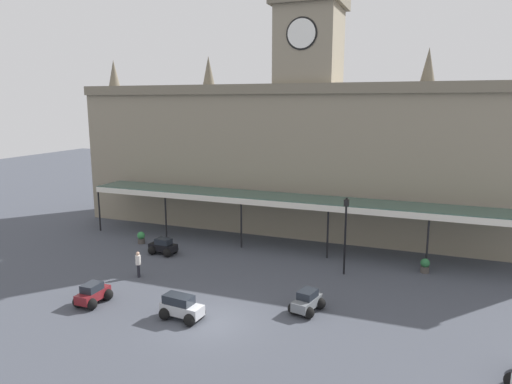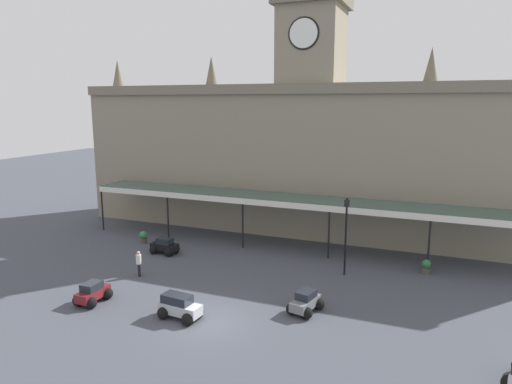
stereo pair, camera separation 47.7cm
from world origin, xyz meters
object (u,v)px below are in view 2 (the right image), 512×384
Objects in this scene: pedestrian_beside_cars at (139,262)px; victorian_lamppost at (346,228)px; car_grey_sedan at (306,303)px; car_black_sedan at (165,247)px; car_maroon_sedan at (93,294)px; planter_forecourt_centre at (143,237)px; car_silver_estate at (180,308)px; planter_by_canopy at (426,266)px.

pedestrian_beside_cars is 13.53m from victorian_lamppost.
car_grey_sedan is 6.83m from victorian_lamppost.
car_black_sedan is at bearing 156.21° from car_grey_sedan.
pedestrian_beside_cars reaches higher than car_maroon_sedan.
car_maroon_sedan is 11.20m from planter_forecourt_centre.
car_grey_sedan is at bearing -4.97° from pedestrian_beside_cars.
car_silver_estate is 2.42× the size of planter_forecourt_centre.
victorian_lamppost reaches higher than car_maroon_sedan.
planter_by_canopy is at bearing 55.72° from car_grey_sedan.
car_black_sedan is 1.26× the size of pedestrian_beside_cars.
car_grey_sedan is 1.07× the size of car_maroon_sedan.
car_silver_estate is (6.58, -8.66, 0.06)m from car_black_sedan.
pedestrian_beside_cars is at bearing -77.53° from car_black_sedan.
pedestrian_beside_cars reaches higher than car_silver_estate.
car_silver_estate reaches higher than planter_forecourt_centre.
car_silver_estate is 1.13× the size of car_maroon_sedan.
victorian_lamppost is 16.55m from planter_forecourt_centre.
car_silver_estate reaches higher than car_grey_sedan.
car_maroon_sedan is at bearing -178.34° from car_silver_estate.
planter_by_canopy is 1.00× the size of planter_forecourt_centre.
car_silver_estate is at bearing -46.81° from planter_forecourt_centre.
car_grey_sedan is 13.59m from car_black_sedan.
planter_by_canopy is at bearing 9.24° from car_black_sedan.
car_black_sedan is at bearing -170.76° from planter_by_canopy.
car_black_sedan and car_maroon_sedan have the same top height.
car_black_sedan is 18.43m from planter_by_canopy.
car_grey_sedan is at bearing -97.53° from victorian_lamppost.
pedestrian_beside_cars is 7.32m from planter_forecourt_centre.
car_maroon_sedan is at bearing -145.52° from planter_by_canopy.
victorian_lamppost is (6.68, 9.41, 2.61)m from car_silver_estate.
car_maroon_sedan is 2.14× the size of planter_forecourt_centre.
car_black_sedan is at bearing -27.69° from planter_forecourt_centre.
car_maroon_sedan is 1.23× the size of pedestrian_beside_cars.
car_grey_sedan is at bearing 16.33° from car_maroon_sedan.
car_black_sedan is at bearing -176.78° from victorian_lamppost.
pedestrian_beside_cars is (-5.59, 4.18, 0.34)m from car_silver_estate.
car_silver_estate is 11.83m from victorian_lamppost.
victorian_lamppost is at bearing 82.47° from car_grey_sedan.
planter_forecourt_centre is at bearing 155.42° from car_grey_sedan.
victorian_lamppost is (0.82, 6.23, 2.68)m from car_grey_sedan.
car_maroon_sedan is (-11.40, -3.34, 0.00)m from car_grey_sedan.
car_silver_estate is at bearing -125.35° from victorian_lamppost.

